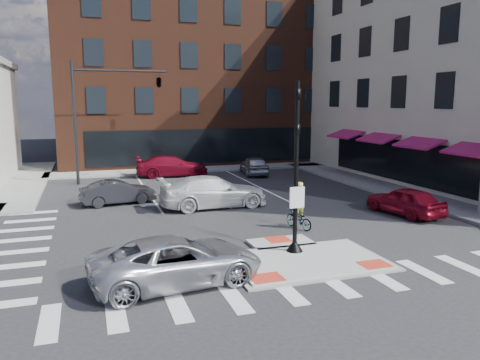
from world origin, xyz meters
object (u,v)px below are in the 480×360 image
object	(u,v)px
red_sedan	(405,201)
white_pickup	(213,192)
bg_car_dark	(118,192)
bg_car_silver	(254,165)
bg_car_red	(172,166)
cyclist	(299,213)
silver_suv	(177,261)

from	to	relation	value
red_sedan	white_pickup	distance (m)	9.47
bg_car_dark	bg_car_silver	xyz separation A→B (m)	(10.40, 7.32, 0.06)
bg_car_dark	bg_car_red	distance (m)	9.53
red_sedan	bg_car_silver	bearing A→B (deg)	-89.52
white_pickup	cyclist	world-z (taller)	cyclist
bg_car_dark	bg_car_red	world-z (taller)	bg_car_red
bg_car_dark	bg_car_red	bearing A→B (deg)	-37.09
cyclist	bg_car_red	bearing A→B (deg)	-96.62
bg_car_dark	bg_car_red	xyz separation A→B (m)	(4.41, 8.45, 0.12)
silver_suv	red_sedan	distance (m)	13.13
bg_car_silver	bg_car_red	world-z (taller)	bg_car_red
bg_car_silver	bg_car_red	size ratio (longest dim) A/B	0.79
red_sedan	cyclist	distance (m)	5.98
white_pickup	bg_car_silver	bearing A→B (deg)	-32.81
bg_car_silver	cyclist	bearing A→B (deg)	85.53
silver_suv	red_sedan	bearing A→B (deg)	-74.00
bg_car_dark	cyclist	bearing A→B (deg)	-146.34
silver_suv	bg_car_red	size ratio (longest dim) A/B	0.99
white_pickup	bg_car_red	xyz separation A→B (m)	(-0.23, 10.79, -0.06)
bg_car_dark	cyclist	world-z (taller)	cyclist
white_pickup	silver_suv	bearing A→B (deg)	156.87
white_pickup	cyclist	bearing A→B (deg)	-157.06
bg_car_red	red_sedan	bearing A→B (deg)	-148.04
red_sedan	white_pickup	bearing A→B (deg)	-38.18
white_pickup	cyclist	size ratio (longest dim) A/B	2.75
silver_suv	white_pickup	distance (m)	10.36
bg_car_silver	red_sedan	bearing A→B (deg)	108.64
bg_car_silver	cyclist	world-z (taller)	cyclist
silver_suv	cyclist	xyz separation A→B (m)	(6.13, 4.51, -0.03)
white_pickup	bg_car_red	distance (m)	10.79
bg_car_dark	cyclist	distance (m)	10.27
silver_suv	bg_car_dark	size ratio (longest dim) A/B	1.33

